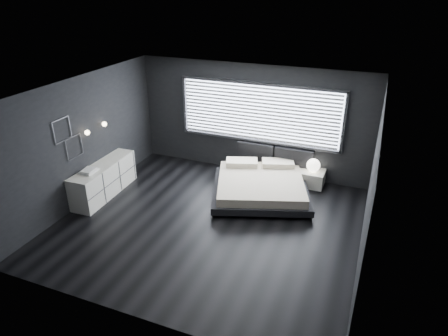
% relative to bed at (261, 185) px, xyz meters
% --- Properties ---
extents(room, '(6.04, 6.00, 2.80)m').
position_rel_bed_xyz_m(room, '(-0.64, -1.54, 1.14)').
color(room, black).
rests_on(room, ground).
extents(window, '(4.14, 0.09, 1.52)m').
position_rel_bed_xyz_m(window, '(-0.44, 1.16, 1.35)').
color(window, white).
rests_on(window, ground).
extents(headboard, '(1.96, 0.16, 0.52)m').
position_rel_bed_xyz_m(headboard, '(0.01, 1.10, 0.31)').
color(headboard, black).
rests_on(headboard, ground).
extents(sconce_near, '(0.18, 0.11, 0.11)m').
position_rel_bed_xyz_m(sconce_near, '(-3.53, -1.49, 1.34)').
color(sconce_near, silver).
rests_on(sconce_near, ground).
extents(sconce_far, '(0.18, 0.11, 0.11)m').
position_rel_bed_xyz_m(sconce_far, '(-3.53, -0.89, 1.34)').
color(sconce_far, silver).
rests_on(sconce_far, ground).
extents(wall_art_upper, '(0.01, 0.48, 0.48)m').
position_rel_bed_xyz_m(wall_art_upper, '(-3.62, -2.09, 1.59)').
color(wall_art_upper, '#47474C').
rests_on(wall_art_upper, ground).
extents(wall_art_lower, '(0.01, 0.48, 0.48)m').
position_rel_bed_xyz_m(wall_art_lower, '(-3.62, -1.84, 1.12)').
color(wall_art_lower, '#47474C').
rests_on(wall_art_lower, ground).
extents(bed, '(2.74, 2.68, 0.56)m').
position_rel_bed_xyz_m(bed, '(0.00, 0.00, 0.00)').
color(bed, black).
rests_on(bed, ground).
extents(nightstand, '(0.67, 0.56, 0.38)m').
position_rel_bed_xyz_m(nightstand, '(0.99, 0.96, -0.07)').
color(nightstand, white).
rests_on(nightstand, ground).
extents(orb_lamp, '(0.33, 0.33, 0.33)m').
position_rel_bed_xyz_m(orb_lamp, '(1.03, 0.94, 0.28)').
color(orb_lamp, white).
rests_on(orb_lamp, nightstand).
extents(dresser, '(0.62, 1.95, 0.77)m').
position_rel_bed_xyz_m(dresser, '(-3.42, -1.30, 0.12)').
color(dresser, white).
rests_on(dresser, ground).
extents(book_stack, '(0.29, 0.38, 0.08)m').
position_rel_bed_xyz_m(book_stack, '(-3.43, -1.73, 0.54)').
color(book_stack, silver).
rests_on(book_stack, dresser).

